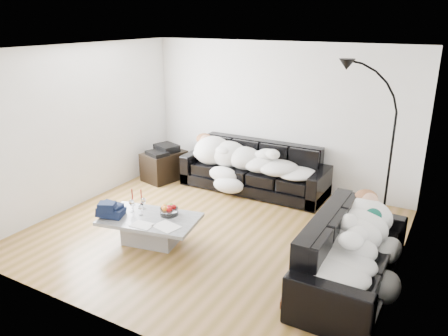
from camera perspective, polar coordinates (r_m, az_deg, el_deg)
The scene contains 24 objects.
ground at distance 6.48m, azimuth -1.32°, elevation -8.31°, with size 5.00×5.00×0.00m, color brown.
wall_back at distance 7.95m, azimuth 6.99°, elevation 6.76°, with size 5.00×0.02×2.60m, color silver.
wall_left at distance 7.55m, azimuth -18.02°, elevation 5.29°, with size 0.02×4.50×2.60m, color silver.
wall_right at distance 5.23m, azimuth 22.82°, elevation -1.22°, with size 0.02×4.50×2.60m, color silver.
ceiling at distance 5.76m, azimuth -1.52°, elevation 15.30°, with size 5.00×5.00×0.00m, color white.
sofa_back at distance 7.83m, azimuth 3.93°, elevation 0.03°, with size 2.62×0.91×0.86m, color black.
sofa_right at distance 5.31m, azimuth 16.44°, elevation -10.62°, with size 2.08×0.89×0.84m, color black.
sleeper_back at distance 7.72m, azimuth 3.80°, elevation 1.42°, with size 2.22×0.77×0.44m, color white, non-canonical shape.
sleeper_right at distance 5.21m, azimuth 16.66°, elevation -8.54°, with size 1.78×0.75×0.44m, color white, non-canonical shape.
teal_cushion at distance 5.76m, azimuth 17.68°, elevation -5.00°, with size 0.36×0.30×0.20m, color #0A4737.
coffee_table at distance 6.19m, azimuth -9.55°, elevation -7.99°, with size 1.31×0.76×0.38m, color #939699.
fruit_bowl at distance 6.11m, azimuth -7.19°, elevation -5.41°, with size 0.26×0.26×0.16m, color white.
wine_glass_a at distance 6.34m, azimuth -10.47°, elevation -4.60°, with size 0.07×0.07×0.17m, color white.
wine_glass_b at distance 6.30m, azimuth -11.96°, elevation -4.83°, with size 0.07×0.07×0.18m, color white.
wine_glass_c at distance 6.16m, azimuth -10.83°, elevation -5.43°, with size 0.07×0.07×0.16m, color white.
candle_left at distance 6.51m, azimuth -11.89°, elevation -3.72°, with size 0.04×0.04×0.24m, color maroon.
candle_right at distance 6.47m, azimuth -10.75°, elevation -3.78°, with size 0.04×0.04×0.24m, color maroon.
newspaper_a at distance 5.82m, azimuth -7.53°, elevation -7.55°, with size 0.33×0.25×0.01m, color silver.
newspaper_b at distance 5.90m, azimuth -10.60°, elevation -7.30°, with size 0.29×0.21×0.01m, color silver.
navy_jacket at distance 6.19m, azimuth -14.92°, elevation -4.67°, with size 0.37×0.31×0.19m, color black, non-canonical shape.
shoes at distance 5.01m, azimuth 10.22°, elevation -17.00°, with size 0.47×0.34×0.11m, color #472311, non-canonical shape.
av_cabinet at distance 8.48m, azimuth -7.80°, elevation 0.29°, with size 0.54×0.78×0.54m, color black.
stereo at distance 8.38m, azimuth -7.90°, elevation 2.45°, with size 0.44×0.34×0.13m, color black.
floor_lamp at distance 6.62m, azimuth 20.90°, elevation 1.04°, with size 0.78×0.31×2.14m, color black, non-canonical shape.
Camera 1 is at (2.96, -4.93, 2.99)m, focal length 35.00 mm.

